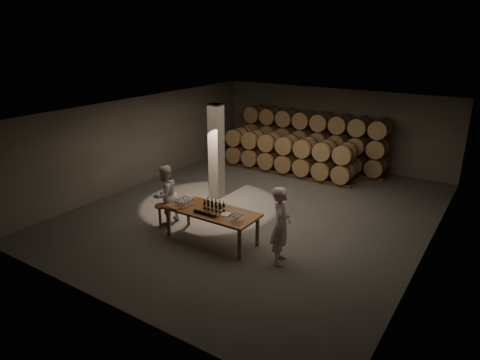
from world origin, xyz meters
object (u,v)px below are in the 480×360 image
Objects in this scene: tasting_table at (211,214)px; person_man at (281,225)px; bottle_cluster at (214,206)px; plate at (226,214)px; person_woman at (165,195)px; stool at (162,209)px; notebook_near at (175,208)px.

person_man is at bearing 0.55° from tasting_table.
plate is (0.43, -0.07, -0.10)m from bottle_cluster.
tasting_table is at bearing 86.34° from person_woman.
person_man is (2.02, -0.03, -0.02)m from bottle_cluster.
bottle_cluster is at bearing 4.14° from stool.
tasting_table is 0.22m from bottle_cluster.
bottle_cluster is at bearing 170.37° from plate.
tasting_table is 0.50m from plate.
tasting_table is 1.82m from person_woman.
plate is (0.49, -0.03, 0.11)m from tasting_table.
person_man is at bearing 9.52° from notebook_near.
bottle_cluster is 2.15× the size of notebook_near.
tasting_table is 8.94× the size of plate.
person_woman is at bearing 106.75° from stool.
bottle_cluster is at bearing 70.62° from person_man.
person_woman is at bearing 174.59° from tasting_table.
person_man is at bearing 1.54° from stool.
stool is (-0.84, 0.34, -0.37)m from notebook_near.
notebook_near is (-0.95, -0.47, -0.09)m from bottle_cluster.
plate reaches higher than tasting_table.
bottle_cluster is 1.88m from person_woman.
bottle_cluster reaches higher than notebook_near.
person_man is at bearing 89.52° from person_woman.
plate is 0.43× the size of stool.
person_woman reaches higher than tasting_table.
person_man is (3.82, 0.10, 0.44)m from stool.
person_man is (1.59, 0.05, 0.08)m from plate.
tasting_table is 2.09m from person_man.
person_woman is (-0.92, 0.59, -0.02)m from notebook_near.
notebook_near reaches higher than stool.
person_man reaches higher than stool.
notebook_near is at bearing -153.98° from bottle_cluster.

